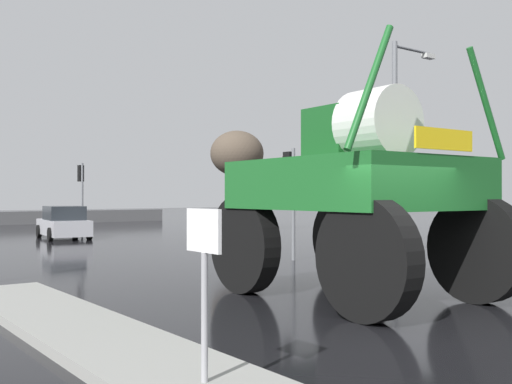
% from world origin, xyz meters
% --- Properties ---
extents(ground_plane, '(120.00, 120.00, 0.00)m').
position_xyz_m(ground_plane, '(0.00, 18.00, 0.00)').
color(ground_plane, black).
extents(median_island, '(1.55, 8.86, 0.15)m').
position_xyz_m(median_island, '(-4.51, 3.18, 0.07)').
color(median_island, gray).
rests_on(median_island, ground).
extents(lane_arrow_sign, '(0.07, 0.60, 1.74)m').
position_xyz_m(lane_arrow_sign, '(-4.50, -0.41, 1.35)').
color(lane_arrow_sign, '#99999E').
rests_on(lane_arrow_sign, median_island).
extents(oversize_sprayer, '(4.18, 5.61, 4.78)m').
position_xyz_m(oversize_sprayer, '(0.96, 2.70, 2.05)').
color(oversize_sprayer, black).
rests_on(oversize_sprayer, ground).
extents(sedan_ahead, '(2.26, 4.27, 1.52)m').
position_xyz_m(sedan_ahead, '(1.82, 22.07, 0.71)').
color(sedan_ahead, '#B7B7BF').
rests_on(sedan_ahead, ground).
extents(traffic_signal_near_right, '(0.24, 0.54, 3.48)m').
position_xyz_m(traffic_signal_near_right, '(4.39, 8.79, 2.54)').
color(traffic_signal_near_right, slate).
rests_on(traffic_signal_near_right, ground).
extents(traffic_signal_far_right, '(0.24, 0.55, 3.66)m').
position_xyz_m(traffic_signal_far_right, '(3.52, 24.38, 2.67)').
color(traffic_signal_far_right, slate).
rests_on(traffic_signal_far_right, ground).
extents(streetlight_near_right, '(2.17, 0.24, 7.25)m').
position_xyz_m(streetlight_near_right, '(8.42, 7.84, 4.09)').
color(streetlight_near_right, slate).
rests_on(streetlight_near_right, ground).
extents(bare_tree_right, '(2.94, 2.94, 5.58)m').
position_xyz_m(bare_tree_right, '(11.21, 21.42, 4.27)').
color(bare_tree_right, '#473828').
rests_on(bare_tree_right, ground).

